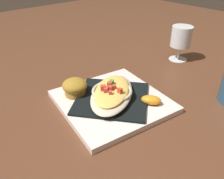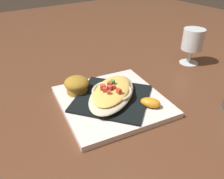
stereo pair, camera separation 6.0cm
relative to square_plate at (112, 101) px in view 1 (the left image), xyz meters
name	(u,v)px [view 1 (the left image)]	position (x,y,z in m)	size (l,w,h in m)	color
ground_plane	(112,104)	(0.00, 0.00, -0.01)	(2.60, 2.60, 0.00)	brown
square_plate	(112,101)	(0.00, 0.00, 0.00)	(0.27, 0.27, 0.02)	white
folded_napkin	(112,98)	(0.00, 0.00, 0.01)	(0.18, 0.19, 0.01)	black
gratin_dish	(112,92)	(0.00, 0.00, 0.03)	(0.23, 0.21, 0.04)	beige
muffin	(75,87)	(-0.06, 0.09, 0.03)	(0.07, 0.07, 0.05)	olive
orange_garnish	(151,100)	(0.06, -0.08, 0.02)	(0.06, 0.07, 0.02)	#591866
stemmed_glass	(181,38)	(0.39, 0.05, 0.08)	(0.07, 0.07, 0.13)	white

